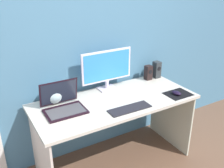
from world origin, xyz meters
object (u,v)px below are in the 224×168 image
(fishbowl, at_px, (53,94))
(keyboard_external, at_px, (130,109))
(monitor, at_px, (107,68))
(speaker_near_monitor, at_px, (148,73))
(laptop, at_px, (63,105))
(speaker_right, at_px, (157,70))
(mouse, at_px, (176,93))

(fishbowl, relative_size, keyboard_external, 0.48)
(monitor, bearing_deg, speaker_near_monitor, -0.78)
(speaker_near_monitor, xyz_separation_m, laptop, (-1.06, -0.18, -0.03))
(speaker_right, xyz_separation_m, keyboard_external, (-0.67, -0.46, -0.09))
(speaker_right, relative_size, keyboard_external, 0.48)
(speaker_near_monitor, distance_m, keyboard_external, 0.73)
(monitor, relative_size, speaker_near_monitor, 3.42)
(laptop, bearing_deg, mouse, -14.58)
(monitor, height_order, speaker_near_monitor, monitor)
(speaker_near_monitor, height_order, fishbowl, fishbowl)
(monitor, relative_size, fishbowl, 2.91)
(laptop, bearing_deg, keyboard_external, -29.03)
(speaker_right, height_order, fishbowl, speaker_right)
(monitor, distance_m, keyboard_external, 0.52)
(laptop, distance_m, mouse, 1.09)
(speaker_right, bearing_deg, fishbowl, -179.56)
(fishbowl, bearing_deg, mouse, -22.52)
(mouse, bearing_deg, keyboard_external, 170.57)
(speaker_near_monitor, bearing_deg, speaker_right, 0.03)
(fishbowl, distance_m, keyboard_external, 0.70)
(mouse, bearing_deg, speaker_right, 64.82)
(mouse, bearing_deg, monitor, 127.83)
(fishbowl, bearing_deg, speaker_right, 0.44)
(speaker_near_monitor, bearing_deg, keyboard_external, -140.25)
(speaker_near_monitor, xyz_separation_m, mouse, (-0.01, -0.46, -0.06))
(laptop, relative_size, keyboard_external, 0.89)
(fishbowl, xyz_separation_m, keyboard_external, (0.53, -0.45, -0.08))
(speaker_right, relative_size, fishbowl, 0.99)
(speaker_near_monitor, height_order, laptop, laptop)
(monitor, distance_m, speaker_near_monitor, 0.54)
(laptop, relative_size, mouse, 3.48)
(speaker_near_monitor, distance_m, mouse, 0.46)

